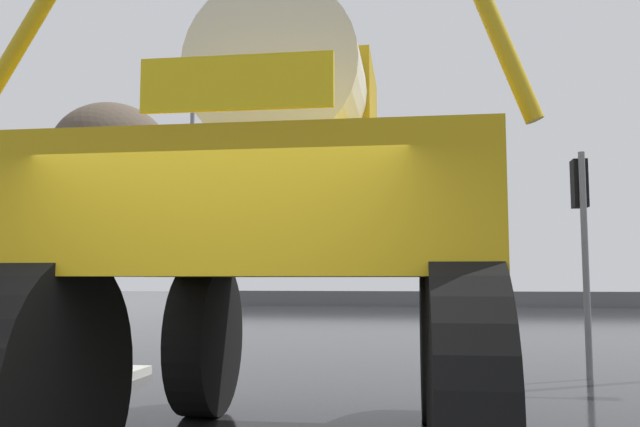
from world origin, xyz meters
TOP-DOWN VIEW (x-y plane):
  - ground_plane at (0.00, 18.00)m, footprint 120.00×120.00m
  - oversize_sprayer at (0.13, 3.33)m, footprint 4.08×5.52m
  - sedan_ahead at (3.01, 21.77)m, footprint 2.17×4.24m
  - traffic_signal_near_left at (-5.44, 9.04)m, footprint 0.24×0.54m
  - traffic_signal_near_right at (4.08, 9.04)m, footprint 0.24×0.54m
  - streetlight_far_left at (-7.94, 23.38)m, footprint 2.01×0.24m
  - bare_tree_left at (-10.15, 20.27)m, footprint 4.34×4.34m
  - roadside_barrier at (0.00, 37.07)m, footprint 27.90×0.24m

SIDE VIEW (x-z plane):
  - ground_plane at x=0.00m, z-range 0.00..0.00m
  - roadside_barrier at x=0.00m, z-range 0.00..0.90m
  - sedan_ahead at x=3.01m, z-range -0.05..1.47m
  - oversize_sprayer at x=0.13m, z-range -0.27..4.48m
  - traffic_signal_near_right at x=4.08m, z-range 0.88..4.72m
  - traffic_signal_near_left at x=-5.44m, z-range 0.88..4.72m
  - streetlight_far_left at x=-7.94m, z-range 0.47..9.58m
  - bare_tree_left at x=-10.15m, z-range 2.26..10.51m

